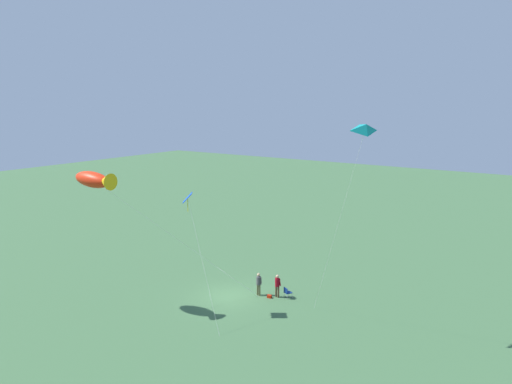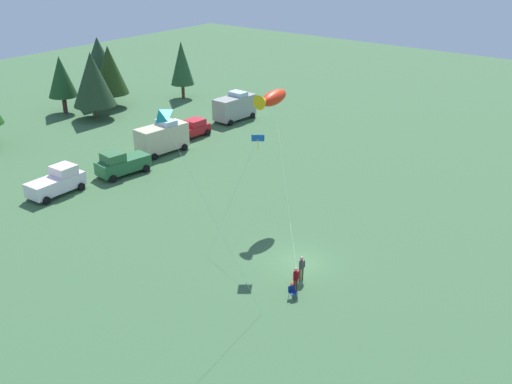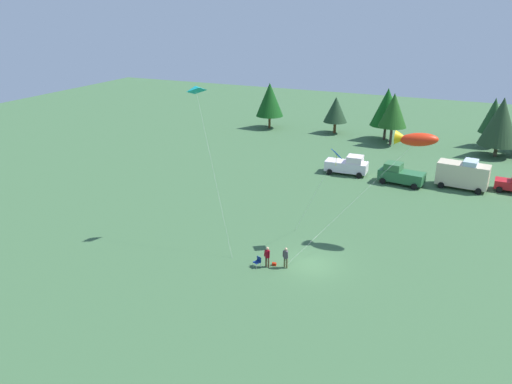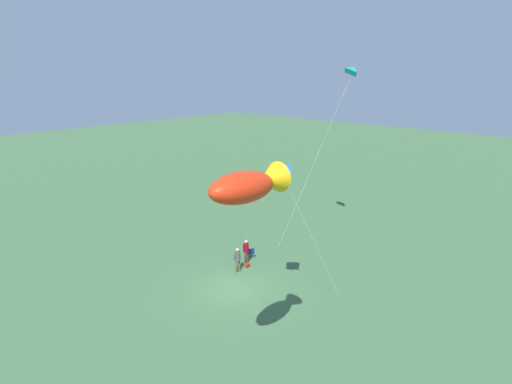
# 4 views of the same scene
# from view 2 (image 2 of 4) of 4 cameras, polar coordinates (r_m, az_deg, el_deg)

# --- Properties ---
(ground_plane) EXTENTS (160.00, 160.00, 0.00)m
(ground_plane) POSITION_cam_2_polar(r_m,az_deg,el_deg) (41.76, 4.06, -6.70)
(ground_plane) COLOR #3B623B
(person_kite_flyer) EXTENTS (0.53, 0.41, 1.74)m
(person_kite_flyer) POSITION_cam_2_polar(r_m,az_deg,el_deg) (39.34, 4.36, -7.07)
(person_kite_flyer) COLOR brown
(person_kite_flyer) RESTS_ON ground
(folding_chair) EXTENTS (0.65, 0.65, 0.82)m
(folding_chair) POSITION_cam_2_polar(r_m,az_deg,el_deg) (37.83, 3.50, -9.39)
(folding_chair) COLOR navy
(folding_chair) RESTS_ON ground
(person_spectator) EXTENTS (0.54, 0.38, 1.74)m
(person_spectator) POSITION_cam_2_polar(r_m,az_deg,el_deg) (38.15, 3.81, -8.13)
(person_spectator) COLOR #4C3523
(person_spectator) RESTS_ON ground
(backpack_on_grass) EXTENTS (0.35, 0.27, 0.22)m
(backpack_on_grass) POSITION_cam_2_polar(r_m,az_deg,el_deg) (39.13, 3.55, -8.80)
(backpack_on_grass) COLOR #B21E0A
(backpack_on_grass) RESTS_ON ground
(truck_white_pickup) EXTENTS (5.07, 2.55, 2.34)m
(truck_white_pickup) POSITION_cam_2_polar(r_m,az_deg,el_deg) (54.41, -18.42, 0.93)
(truck_white_pickup) COLOR white
(truck_white_pickup) RESTS_ON ground
(truck_green_flatbed) EXTENTS (5.23, 2.96, 2.34)m
(truck_green_flatbed) POSITION_cam_2_polar(r_m,az_deg,el_deg) (57.07, -12.69, 2.67)
(truck_green_flatbed) COLOR #286238
(truck_green_flatbed) RESTS_ON ground
(van_camper_beige) EXTENTS (5.60, 3.06, 3.34)m
(van_camper_beige) POSITION_cam_2_polar(r_m,az_deg,el_deg) (61.90, -8.93, 5.19)
(van_camper_beige) COLOR beige
(van_camper_beige) RESTS_ON ground
(car_red_sedan) EXTENTS (4.28, 2.37, 1.89)m
(car_red_sedan) POSITION_cam_2_polar(r_m,az_deg,el_deg) (66.48, -6.07, 6.04)
(car_red_sedan) COLOR #B4171F
(car_red_sedan) RESTS_ON ground
(van_motorhome_grey) EXTENTS (5.51, 2.83, 3.34)m
(van_motorhome_grey) POSITION_cam_2_polar(r_m,az_deg,el_deg) (71.98, -2.04, 8.13)
(van_motorhome_grey) COLOR #9E9D95
(van_motorhome_grey) RESTS_ON ground
(treeline_distant) EXTENTS (51.11, 11.08, 8.45)m
(treeline_distant) POSITION_cam_2_polar(r_m,az_deg,el_deg) (72.68, -20.49, 9.43)
(treeline_distant) COLOR #54351D
(treeline_distant) RESTS_ON ground
(kite_large_fish) EXTENTS (9.70, 8.83, 9.88)m
(kite_large_fish) POSITION_cam_2_polar(r_m,az_deg,el_deg) (46.35, 1.47, 8.89)
(kite_large_fish) COLOR red
(kite_large_fish) RESTS_ON ground
(kite_delta_teal) EXTENTS (5.31, 3.74, 13.35)m
(kite_delta_teal) POSITION_cam_2_polar(r_m,az_deg,el_deg) (29.66, -9.21, 7.30)
(kite_delta_teal) COLOR teal
(kite_delta_teal) RESTS_ON ground
(kite_diamond_blue) EXTENTS (4.34, 2.14, 8.46)m
(kite_diamond_blue) POSITION_cam_2_polar(r_m,az_deg,el_deg) (40.75, 0.06, 4.82)
(kite_diamond_blue) COLOR blue
(kite_diamond_blue) RESTS_ON ground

